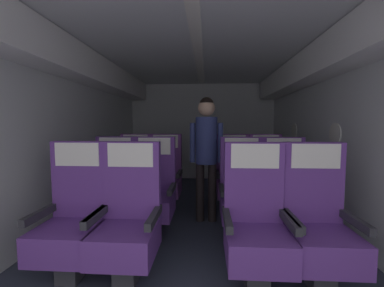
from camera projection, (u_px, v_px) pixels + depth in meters
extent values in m
cube|color=#2D3342|center=(197.00, 226.00, 3.07)|extent=(3.57, 5.79, 0.02)
cube|color=silver|center=(66.00, 137.00, 3.08)|extent=(0.08, 5.39, 2.24)
cube|color=silver|center=(339.00, 137.00, 2.87)|extent=(0.08, 5.39, 2.24)
cube|color=silver|center=(197.00, 43.00, 2.89)|extent=(3.45, 5.39, 0.06)
cube|color=#B6BBBB|center=(202.00, 131.00, 5.68)|extent=(3.45, 0.06, 2.24)
cube|color=white|center=(79.00, 64.00, 3.00)|extent=(0.35, 5.18, 0.36)
cube|color=white|center=(323.00, 60.00, 2.82)|extent=(0.35, 5.18, 0.36)
cube|color=white|center=(197.00, 47.00, 2.89)|extent=(0.12, 4.85, 0.02)
cylinder|color=white|center=(335.00, 134.00, 2.87)|extent=(0.01, 0.26, 0.26)
cylinder|color=white|center=(294.00, 131.00, 4.21)|extent=(0.01, 0.26, 0.26)
cube|color=#38383D|center=(71.00, 266.00, 1.98)|extent=(0.17, 0.18, 0.23)
cube|color=#5B3384|center=(70.00, 239.00, 1.96)|extent=(0.48, 0.50, 0.23)
cube|color=#5B3384|center=(81.00, 179.00, 2.13)|extent=(0.48, 0.09, 0.67)
cube|color=#28282D|center=(96.00, 215.00, 1.93)|extent=(0.05, 0.42, 0.06)
cube|color=#28282D|center=(41.00, 214.00, 1.96)|extent=(0.05, 0.42, 0.06)
cube|color=silver|center=(77.00, 154.00, 2.07)|extent=(0.38, 0.01, 0.20)
cube|color=#38383D|center=(126.00, 269.00, 1.94)|extent=(0.17, 0.18, 0.23)
cube|color=#5B3384|center=(126.00, 241.00, 1.92)|extent=(0.48, 0.50, 0.23)
cube|color=#5B3384|center=(133.00, 180.00, 2.09)|extent=(0.48, 0.09, 0.67)
cube|color=#28282D|center=(154.00, 217.00, 1.89)|extent=(0.05, 0.42, 0.06)
cube|color=#28282D|center=(97.00, 216.00, 1.92)|extent=(0.05, 0.42, 0.06)
cube|color=silver|center=(130.00, 155.00, 2.02)|extent=(0.38, 0.01, 0.20)
cube|color=#38383D|center=(320.00, 275.00, 1.87)|extent=(0.17, 0.18, 0.23)
cube|color=#5B3384|center=(322.00, 246.00, 1.85)|extent=(0.48, 0.50, 0.23)
cube|color=#5B3384|center=(312.00, 182.00, 2.02)|extent=(0.48, 0.09, 0.67)
cube|color=#28282D|center=(354.00, 221.00, 1.82)|extent=(0.05, 0.42, 0.06)
cube|color=#28282D|center=(292.00, 219.00, 1.85)|extent=(0.05, 0.42, 0.06)
cube|color=silver|center=(316.00, 156.00, 1.95)|extent=(0.38, 0.01, 0.20)
cube|color=#38383D|center=(257.00, 275.00, 1.87)|extent=(0.17, 0.18, 0.23)
cube|color=#5B3384|center=(257.00, 246.00, 1.85)|extent=(0.48, 0.50, 0.23)
cube|color=#5B3384|center=(253.00, 182.00, 2.02)|extent=(0.48, 0.09, 0.67)
cube|color=#28282D|center=(289.00, 220.00, 1.82)|extent=(0.05, 0.42, 0.06)
cube|color=#28282D|center=(227.00, 219.00, 1.85)|extent=(0.05, 0.42, 0.06)
cube|color=silver|center=(255.00, 156.00, 1.95)|extent=(0.38, 0.01, 0.20)
cube|color=#38383D|center=(112.00, 224.00, 2.82)|extent=(0.17, 0.18, 0.23)
cube|color=#5B3384|center=(111.00, 205.00, 2.80)|extent=(0.48, 0.50, 0.23)
cube|color=#5B3384|center=(117.00, 164.00, 2.97)|extent=(0.48, 0.09, 0.67)
cube|color=#28282D|center=(130.00, 188.00, 2.77)|extent=(0.05, 0.42, 0.06)
cube|color=#28282D|center=(91.00, 187.00, 2.80)|extent=(0.05, 0.42, 0.06)
cube|color=silver|center=(115.00, 146.00, 2.91)|extent=(0.38, 0.01, 0.20)
cube|color=#38383D|center=(152.00, 225.00, 2.78)|extent=(0.17, 0.18, 0.23)
cube|color=#5B3384|center=(152.00, 206.00, 2.77)|extent=(0.48, 0.50, 0.23)
cube|color=#5B3384|center=(155.00, 164.00, 2.94)|extent=(0.48, 0.09, 0.67)
cube|color=#28282D|center=(172.00, 188.00, 2.74)|extent=(0.05, 0.42, 0.06)
cube|color=#28282D|center=(132.00, 188.00, 2.76)|extent=(0.05, 0.42, 0.06)
cube|color=silver|center=(154.00, 146.00, 2.87)|extent=(0.38, 0.01, 0.20)
cube|color=#38383D|center=(286.00, 229.00, 2.68)|extent=(0.17, 0.18, 0.23)
cube|color=#5B3384|center=(287.00, 209.00, 2.66)|extent=(0.48, 0.50, 0.23)
cube|color=#5B3384|center=(282.00, 165.00, 2.83)|extent=(0.48, 0.09, 0.67)
cube|color=#28282D|center=(309.00, 191.00, 2.63)|extent=(0.05, 0.42, 0.06)
cube|color=#28282D|center=(266.00, 190.00, 2.66)|extent=(0.05, 0.42, 0.06)
cube|color=silver|center=(284.00, 147.00, 2.77)|extent=(0.38, 0.01, 0.20)
cube|color=#38383D|center=(242.00, 228.00, 2.72)|extent=(0.17, 0.18, 0.23)
cube|color=#5B3384|center=(242.00, 208.00, 2.70)|extent=(0.48, 0.50, 0.23)
cube|color=#5B3384|center=(241.00, 165.00, 2.87)|extent=(0.48, 0.09, 0.67)
cube|color=#28282D|center=(264.00, 190.00, 2.67)|extent=(0.05, 0.42, 0.06)
cube|color=#28282D|center=(222.00, 189.00, 2.70)|extent=(0.05, 0.42, 0.06)
cube|color=silver|center=(241.00, 147.00, 2.80)|extent=(0.38, 0.01, 0.20)
cube|color=#38383D|center=(133.00, 201.00, 3.67)|extent=(0.17, 0.18, 0.23)
cube|color=#753D8E|center=(133.00, 186.00, 3.65)|extent=(0.48, 0.50, 0.23)
cube|color=#753D8E|center=(137.00, 155.00, 3.82)|extent=(0.48, 0.09, 0.67)
cube|color=#28282D|center=(148.00, 173.00, 3.62)|extent=(0.05, 0.42, 0.06)
cube|color=#28282D|center=(118.00, 172.00, 3.65)|extent=(0.05, 0.42, 0.06)
cube|color=silver|center=(135.00, 141.00, 3.75)|extent=(0.38, 0.01, 0.20)
cube|color=#38383D|center=(164.00, 202.00, 3.62)|extent=(0.17, 0.18, 0.23)
cube|color=#753D8E|center=(164.00, 187.00, 3.60)|extent=(0.48, 0.50, 0.23)
cube|color=#753D8E|center=(166.00, 155.00, 3.77)|extent=(0.48, 0.09, 0.67)
cube|color=#28282D|center=(179.00, 173.00, 3.57)|extent=(0.05, 0.42, 0.06)
cube|color=#28282D|center=(149.00, 173.00, 3.60)|extent=(0.05, 0.42, 0.06)
cube|color=silver|center=(165.00, 141.00, 3.71)|extent=(0.38, 0.01, 0.20)
cube|color=#38383D|center=(267.00, 204.00, 3.54)|extent=(0.17, 0.18, 0.23)
cube|color=#753D8E|center=(267.00, 188.00, 3.53)|extent=(0.48, 0.50, 0.23)
cube|color=#753D8E|center=(265.00, 156.00, 3.69)|extent=(0.48, 0.09, 0.67)
cube|color=#28282D|center=(284.00, 175.00, 3.49)|extent=(0.05, 0.42, 0.06)
cube|color=#28282D|center=(252.00, 174.00, 3.52)|extent=(0.05, 0.42, 0.06)
cube|color=silver|center=(266.00, 142.00, 3.63)|extent=(0.38, 0.01, 0.20)
cube|color=#38383D|center=(233.00, 203.00, 3.57)|extent=(0.17, 0.18, 0.23)
cube|color=#753D8E|center=(233.00, 188.00, 3.55)|extent=(0.48, 0.50, 0.23)
cube|color=#753D8E|center=(232.00, 156.00, 3.72)|extent=(0.48, 0.09, 0.67)
cube|color=#28282D|center=(249.00, 174.00, 3.52)|extent=(0.05, 0.42, 0.06)
cube|color=#28282D|center=(218.00, 174.00, 3.55)|extent=(0.05, 0.42, 0.06)
cube|color=silver|center=(233.00, 141.00, 3.65)|extent=(0.38, 0.01, 0.20)
cylinder|color=black|center=(200.00, 192.00, 3.19)|extent=(0.11, 0.11, 0.77)
cylinder|color=black|center=(212.00, 192.00, 3.18)|extent=(0.11, 0.11, 0.77)
cylinder|color=navy|center=(206.00, 140.00, 3.13)|extent=(0.28, 0.28, 0.60)
cylinder|color=navy|center=(192.00, 143.00, 3.15)|extent=(0.07, 0.07, 0.51)
cylinder|color=navy|center=(220.00, 143.00, 3.13)|extent=(0.07, 0.07, 0.51)
sphere|color=tan|center=(206.00, 108.00, 3.10)|extent=(0.22, 0.22, 0.22)
sphere|color=black|center=(206.00, 104.00, 3.10)|extent=(0.18, 0.18, 0.18)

